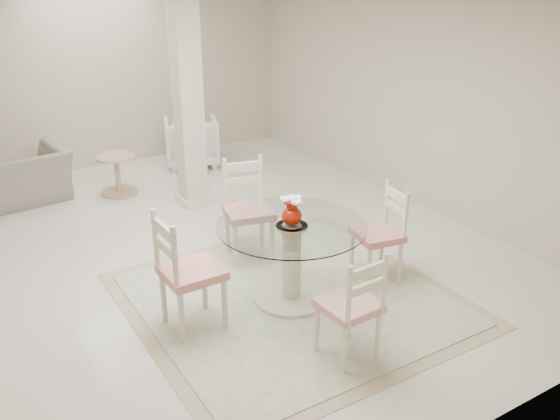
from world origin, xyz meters
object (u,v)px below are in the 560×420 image
red_vase (292,211)px  dining_chair_south (355,300)px  dining_chair_east (384,226)px  recliner_taupe (24,175)px  side_table (118,176)px  dining_chair_north (247,202)px  armchair_white (192,141)px  dining_chair_west (183,265)px  dining_table (291,263)px  column (188,101)px

red_vase → dining_chair_south: size_ratio=0.26×
dining_chair_east → recliner_taupe: (-2.65, 4.06, -0.21)m
side_table → dining_chair_north: bearing=-76.5°
dining_chair_south → recliner_taupe: dining_chair_south is taller
dining_chair_east → armchair_white: (-0.15, 4.32, -0.19)m
dining_chair_west → side_table: bearing=-9.3°
dining_table → dining_chair_south: dining_chair_south is taller
dining_chair_west → armchair_white: size_ratio=1.48×
dining_chair_south → dining_table: bearing=-97.1°
dining_chair_west → dining_chair_south: dining_chair_west is taller
recliner_taupe → column: bearing=139.6°
column → dining_table: bearing=-94.5°
red_vase → armchair_white: bearing=78.5°
recliner_taupe → armchair_white: (2.50, 0.26, 0.02)m
dining_table → dining_chair_north: 1.05m
red_vase → recliner_taupe: (-1.64, 3.97, -0.57)m
recliner_taupe → armchair_white: 2.51m
dining_chair_west → red_vase: bearing=-95.3°
dining_chair_north → armchair_white: dining_chair_north is taller
dining_table → armchair_white: 4.31m
column → dining_chair_south: size_ratio=2.57×
dining_chair_east → dining_chair_north: size_ratio=0.89×
dining_table → recliner_taupe: bearing=112.4°
dining_chair_east → armchair_white: bearing=-168.1°
red_vase → dining_chair_north: bearing=84.7°
column → dining_chair_east: (0.80, -2.82, -0.79)m
column → side_table: size_ratio=4.98×
dining_table → armchair_white: dining_table is taller
dining_chair_west → dining_table: bearing=-95.3°
column → dining_chair_south: 3.84m
dining_chair_west → side_table: 3.56m
red_vase → dining_chair_south: (-0.07, -1.01, -0.36)m
dining_table → dining_chair_north: bearing=84.7°
dining_chair_east → armchair_white: 4.32m
dining_chair_north → armchair_white: (0.77, 3.21, -0.25)m
dining_chair_west → recliner_taupe: dining_chair_west is taller
column → red_vase: 2.77m
dining_chair_east → recliner_taupe: bearing=-137.0°
red_vase → dining_chair_west: bearing=175.8°
red_vase → dining_chair_west: size_ratio=0.23×
column → dining_chair_north: bearing=-94.0°
dining_table → recliner_taupe: 4.30m
armchair_white → dining_chair_south: bearing=99.7°
dining_chair_north → recliner_taupe: dining_chair_north is taller
dining_chair_south → side_table: (-0.44, 4.59, -0.30)m
dining_table → dining_chair_west: size_ratio=1.13×
red_vase → column: bearing=85.5°
dining_table → dining_chair_north: size_ratio=1.14×
dining_chair_east → dining_chair_north: dining_chair_north is taller
dining_chair_north → recliner_taupe: bearing=134.3°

